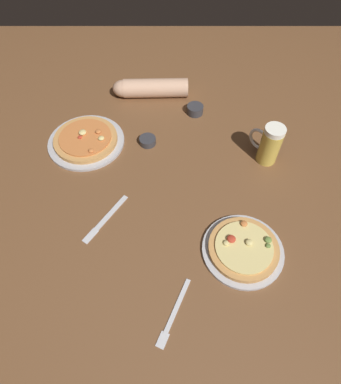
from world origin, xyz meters
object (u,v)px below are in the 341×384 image
Objects in this scene: pizza_plate_far at (86,140)px; beer_mug_dark at (269,144)px; fork_left at (174,314)px; knife_right at (106,219)px; ramekin_butter at (148,141)px; pizza_plate_near at (243,249)px; diner_arm at (148,88)px; ramekin_sauce at (195,109)px.

beer_mug_dark is (0.72, -0.09, 0.07)m from pizza_plate_far.
fork_left and knife_right have the same top height.
beer_mug_dark reaches higher than ramekin_butter.
diner_arm is at bearing 112.93° from pizza_plate_near.
beer_mug_dark is at bearing -45.63° from ramekin_sauce.
ramekin_butter reaches higher than fork_left.
pizza_plate_far is at bearing 179.66° from ramekin_butter.
ramekin_sauce is at bearing 42.72° from ramekin_butter.
pizza_plate_far is 0.73m from beer_mug_dark.
ramekin_sauce reaches higher than knife_right.
ramekin_sauce is 0.21× the size of diner_arm.
knife_right is 0.68m from diner_arm.
beer_mug_dark reaches higher than diner_arm.
pizza_plate_far is 0.39m from knife_right.
pizza_plate_far is at bearing 139.89° from pizza_plate_near.
pizza_plate_near is 0.77× the size of diner_arm.
diner_arm is at bearing 91.39° from ramekin_butter.
pizza_plate_far is at bearing 173.20° from beer_mug_dark.
knife_right is (-0.46, 0.12, -0.01)m from pizza_plate_near.
ramekin_butter is 0.39m from knife_right.
pizza_plate_near is 1.31× the size of fork_left.
pizza_plate_far reaches higher than knife_right.
ramekin_butter is (0.25, -0.00, -0.00)m from pizza_plate_far.
beer_mug_dark is 0.48m from ramekin_butter.
knife_right is at bearing -154.90° from beer_mug_dark.
pizza_plate_near is 0.85× the size of pizza_plate_far.
ramekin_butter is at bearing 70.17° from knife_right.
diner_arm reaches higher than fork_left.
ramekin_butter reaches higher than knife_right.
pizza_plate_near is at bearing 41.55° from fork_left.
fork_left is (0.36, -0.69, -0.01)m from pizza_plate_far.
ramekin_butter is at bearing -0.34° from pizza_plate_far.
pizza_plate_far is 0.77m from fork_left.
knife_right is (-0.13, -0.36, -0.01)m from ramekin_butter.
pizza_plate_near is 0.59m from ramekin_butter.
ramekin_butter is at bearing -137.28° from ramekin_sauce.
ramekin_butter is at bearing 98.58° from fork_left.
pizza_plate_far is 4.57× the size of ramekin_butter.
pizza_plate_far is 0.49m from ramekin_sauce.
diner_arm reaches higher than ramekin_sauce.
beer_mug_dark is 2.29× the size of ramekin_sauce.
diner_arm is (-0.11, 0.99, 0.04)m from fork_left.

